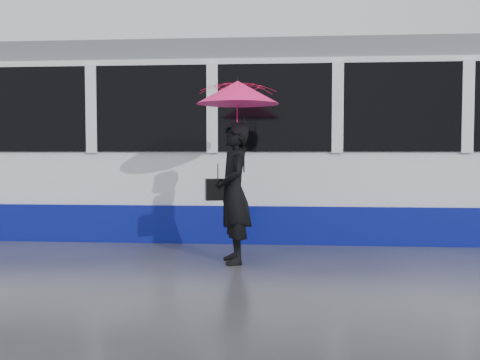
{
  "coord_description": "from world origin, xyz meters",
  "views": [
    {
      "loc": [
        1.71,
        -7.32,
        1.49
      ],
      "look_at": [
        1.11,
        0.15,
        1.1
      ],
      "focal_mm": 40.0,
      "sensor_mm": 36.0,
      "label": 1
    }
  ],
  "objects": [
    {
      "name": "woman",
      "position": [
        1.06,
        -0.21,
        0.94
      ],
      "size": [
        0.62,
        0.78,
        1.89
      ],
      "primitive_type": "imported",
      "rotation": [
        0.0,
        0.0,
        -1.3
      ],
      "color": "black",
      "rests_on": "ground"
    },
    {
      "name": "umbrella",
      "position": [
        1.11,
        -0.21,
        2.07
      ],
      "size": [
        1.37,
        1.37,
        1.27
      ],
      "rotation": [
        0.0,
        0.0,
        0.27
      ],
      "color": "#FF1567",
      "rests_on": "ground"
    },
    {
      "name": "rails",
      "position": [
        0.0,
        2.5,
        0.01
      ],
      "size": [
        34.0,
        1.51,
        0.02
      ],
      "color": "#3F3D38",
      "rests_on": "ground"
    },
    {
      "name": "tram",
      "position": [
        -2.92,
        2.5,
        1.64
      ],
      "size": [
        26.0,
        2.56,
        3.35
      ],
      "color": "white",
      "rests_on": "ground"
    },
    {
      "name": "handbag",
      "position": [
        0.84,
        -0.19,
        0.99
      ],
      "size": [
        0.36,
        0.23,
        0.47
      ],
      "rotation": [
        0.0,
        0.0,
        0.27
      ],
      "color": "black",
      "rests_on": "ground"
    },
    {
      "name": "ground",
      "position": [
        0.0,
        0.0,
        0.0
      ],
      "size": [
        90.0,
        90.0,
        0.0
      ],
      "primitive_type": "plane",
      "color": "#2C2C32",
      "rests_on": "ground"
    }
  ]
}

